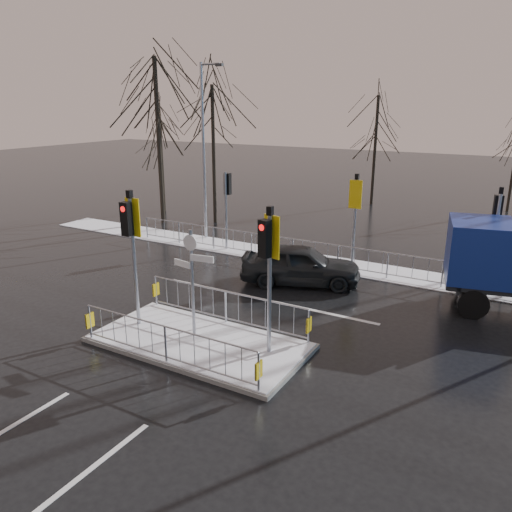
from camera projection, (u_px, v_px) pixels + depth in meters
The scene contains 12 objects.
ground at pixel (199, 345), 13.89m from camera, with size 120.00×120.00×0.00m, color black.
snow_verge at pixel (320, 262), 21.01m from camera, with size 30.00×2.00×0.04m, color white.
lane_markings at pixel (192, 349), 13.62m from camera, with size 8.00×11.38×0.01m.
traffic_island at pixel (198, 332), 13.79m from camera, with size 6.00×3.04×4.15m.
far_kerb_fixtures at pixel (323, 243), 20.16m from camera, with size 18.00×0.65×3.83m.
car_far_lane at pixel (301, 264), 18.37m from camera, with size 1.76×4.37×1.49m, color black.
flatbed_truck at pixel (508, 265), 15.78m from camera, with size 6.58×3.54×2.90m.
tree_near_a at pixel (157, 109), 26.21m from camera, with size 4.75×4.75×8.97m.
tree_near_b at pixel (213, 128), 26.54m from camera, with size 4.00×4.00×7.55m.
tree_near_c at pixel (161, 137), 29.70m from camera, with size 3.50×3.50×6.61m.
tree_far_a at pixel (376, 129), 31.65m from camera, with size 3.75×3.75×7.08m.
street_lamp_left at pixel (205, 146), 23.50m from camera, with size 1.25×0.18×8.20m.
Camera 1 is at (7.64, -10.08, 6.46)m, focal length 35.00 mm.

